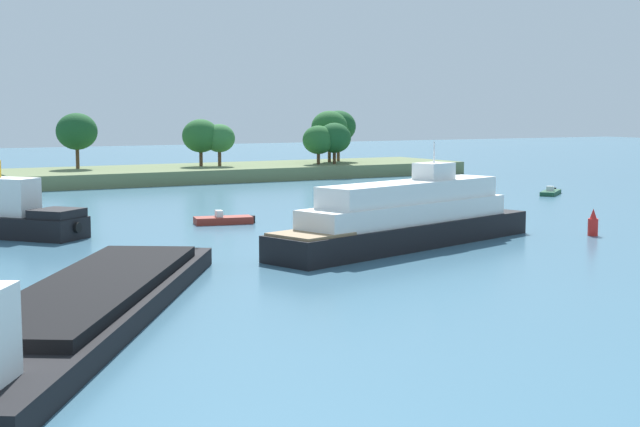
{
  "coord_description": "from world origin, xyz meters",
  "views": [
    {
      "loc": [
        -34.72,
        -20.91,
        8.69
      ],
      "look_at": [
        -2.46,
        36.69,
        1.2
      ],
      "focal_mm": 50.97,
      "sensor_mm": 36.0,
      "label": 1
    }
  ],
  "objects_px": {
    "cargo_barge": "(77,306)",
    "channel_buoy_red": "(593,224)",
    "tugboat": "(17,217)",
    "white_riverboat": "(408,218)",
    "small_motorboat": "(551,192)",
    "fishing_skiff": "(223,220)"
  },
  "relations": [
    {
      "from": "white_riverboat",
      "to": "channel_buoy_red",
      "type": "height_order",
      "value": "white_riverboat"
    },
    {
      "from": "small_motorboat",
      "to": "white_riverboat",
      "type": "distance_m",
      "value": 40.56
    },
    {
      "from": "cargo_barge",
      "to": "fishing_skiff",
      "type": "relative_size",
      "value": 5.66
    },
    {
      "from": "channel_buoy_red",
      "to": "fishing_skiff",
      "type": "bearing_deg",
      "value": 136.52
    },
    {
      "from": "cargo_barge",
      "to": "channel_buoy_red",
      "type": "height_order",
      "value": "cargo_barge"
    },
    {
      "from": "small_motorboat",
      "to": "fishing_skiff",
      "type": "height_order",
      "value": "fishing_skiff"
    },
    {
      "from": "tugboat",
      "to": "channel_buoy_red",
      "type": "height_order",
      "value": "tugboat"
    },
    {
      "from": "small_motorboat",
      "to": "tugboat",
      "type": "distance_m",
      "value": 55.07
    },
    {
      "from": "cargo_barge",
      "to": "tugboat",
      "type": "relative_size",
      "value": 2.76
    },
    {
      "from": "tugboat",
      "to": "fishing_skiff",
      "type": "bearing_deg",
      "value": -0.4
    },
    {
      "from": "cargo_barge",
      "to": "white_riverboat",
      "type": "distance_m",
      "value": 26.8
    },
    {
      "from": "cargo_barge",
      "to": "tugboat",
      "type": "bearing_deg",
      "value": 83.74
    },
    {
      "from": "small_motorboat",
      "to": "channel_buoy_red",
      "type": "distance_m",
      "value": 31.52
    },
    {
      "from": "white_riverboat",
      "to": "fishing_skiff",
      "type": "bearing_deg",
      "value": 108.94
    },
    {
      "from": "tugboat",
      "to": "channel_buoy_red",
      "type": "distance_m",
      "value": 40.02
    },
    {
      "from": "cargo_barge",
      "to": "tugboat",
      "type": "distance_m",
      "value": 28.44
    },
    {
      "from": "tugboat",
      "to": "channel_buoy_red",
      "type": "relative_size",
      "value": 5.19
    },
    {
      "from": "small_motorboat",
      "to": "tugboat",
      "type": "bearing_deg",
      "value": -173.96
    },
    {
      "from": "white_riverboat",
      "to": "channel_buoy_red",
      "type": "relative_size",
      "value": 11.65
    },
    {
      "from": "white_riverboat",
      "to": "tugboat",
      "type": "distance_m",
      "value": 26.92
    },
    {
      "from": "fishing_skiff",
      "to": "white_riverboat",
      "type": "xyz_separation_m",
      "value": [
        5.71,
        -16.63,
        1.51
      ]
    },
    {
      "from": "fishing_skiff",
      "to": "white_riverboat",
      "type": "relative_size",
      "value": 0.22
    }
  ]
}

